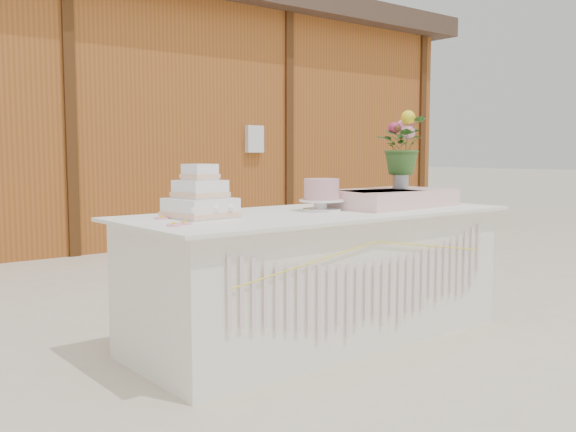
# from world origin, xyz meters

# --- Properties ---
(ground) EXTENTS (80.00, 80.00, 0.00)m
(ground) POSITION_xyz_m (0.00, 0.00, 0.00)
(ground) COLOR beige
(ground) RESTS_ON ground
(barn) EXTENTS (12.60, 4.60, 3.30)m
(barn) POSITION_xyz_m (-0.01, 5.99, 1.68)
(barn) COLOR #974A1F
(barn) RESTS_ON ground
(cake_table) EXTENTS (2.40, 1.00, 0.77)m
(cake_table) POSITION_xyz_m (0.00, -0.00, 0.39)
(cake_table) COLOR white
(cake_table) RESTS_ON ground
(wedding_cake) EXTENTS (0.35, 0.35, 0.29)m
(wedding_cake) POSITION_xyz_m (-0.74, 0.13, 0.87)
(wedding_cake) COLOR white
(wedding_cake) RESTS_ON cake_table
(pink_cake_stand) EXTENTS (0.27, 0.27, 0.19)m
(pink_cake_stand) POSITION_xyz_m (0.03, 0.02, 0.88)
(pink_cake_stand) COLOR white
(pink_cake_stand) RESTS_ON cake_table
(satin_runner) EXTENTS (0.91, 0.57, 0.11)m
(satin_runner) POSITION_xyz_m (0.58, -0.02, 0.83)
(satin_runner) COLOR beige
(satin_runner) RESTS_ON cake_table
(flower_vase) EXTENTS (0.10, 0.10, 0.14)m
(flower_vase) POSITION_xyz_m (0.71, -0.01, 0.95)
(flower_vase) COLOR #A7A7AC
(flower_vase) RESTS_ON satin_runner
(bouquet) EXTENTS (0.43, 0.40, 0.38)m
(bouquet) POSITION_xyz_m (0.71, -0.01, 1.21)
(bouquet) COLOR #355D25
(bouquet) RESTS_ON flower_vase
(loose_flowers) EXTENTS (0.26, 0.39, 0.02)m
(loose_flowers) POSITION_xyz_m (-1.01, 0.04, 0.78)
(loose_flowers) COLOR pink
(loose_flowers) RESTS_ON cake_table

